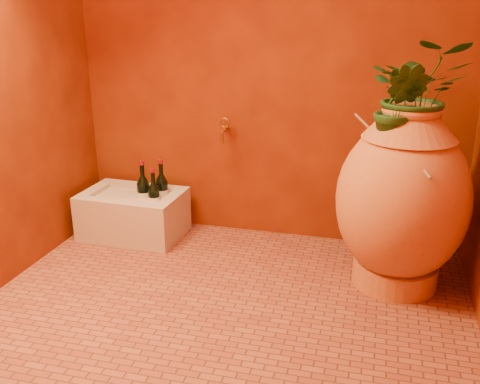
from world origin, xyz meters
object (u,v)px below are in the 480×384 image
(wine_bottle_c, at_px, (154,199))
(wine_bottle_a, at_px, (162,192))
(amphora, at_px, (402,199))
(stone_basin, at_px, (134,215))
(wine_bottle_b, at_px, (144,194))
(wall_tap, at_px, (224,129))

(wine_bottle_c, bearing_deg, wine_bottle_a, 85.31)
(amphora, distance_m, stone_basin, 1.75)
(wine_bottle_a, xyz_separation_m, wine_bottle_b, (-0.10, -0.08, 0.00))
(amphora, xyz_separation_m, wall_tap, (-1.12, 0.44, 0.22))
(stone_basin, height_order, wine_bottle_b, wine_bottle_b)
(amphora, relative_size, wall_tap, 6.47)
(amphora, xyz_separation_m, wine_bottle_c, (-1.53, 0.22, -0.22))
(wall_tap, bearing_deg, wine_bottle_a, -165.46)
(amphora, xyz_separation_m, stone_basin, (-1.70, 0.24, -0.36))
(amphora, height_order, wine_bottle_c, amphora)
(amphora, bearing_deg, wine_bottle_a, 167.79)
(wine_bottle_b, height_order, wall_tap, wall_tap)
(amphora, height_order, wall_tap, amphora)
(amphora, xyz_separation_m, wine_bottle_a, (-1.53, 0.33, -0.21))
(wine_bottle_b, xyz_separation_m, wall_tap, (0.51, 0.18, 0.43))
(wine_bottle_c, bearing_deg, stone_basin, 173.52)
(stone_basin, bearing_deg, wine_bottle_b, 12.46)
(amphora, bearing_deg, stone_basin, 172.08)
(wine_bottle_c, height_order, wall_tap, wall_tap)
(wine_bottle_a, height_order, wine_bottle_c, wine_bottle_a)
(wine_bottle_b, distance_m, wall_tap, 0.69)
(wall_tap, bearing_deg, stone_basin, -161.10)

